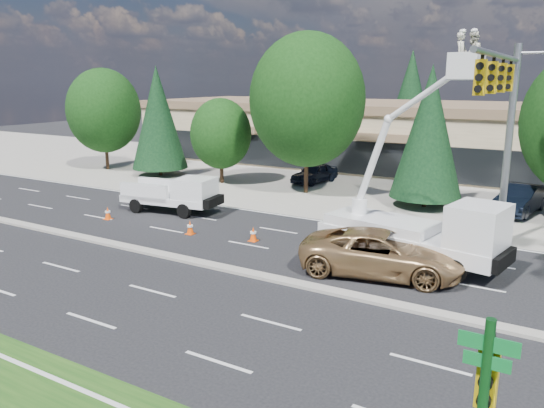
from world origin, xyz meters
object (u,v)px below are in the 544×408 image
Objects in this scene: street_sign_pole at (483,407)px; bucket_truck at (424,219)px; signal_mast at (506,116)px; utility_pickup at (175,198)px; minivan at (381,253)px.

bucket_truck reaches higher than street_sign_pole.
signal_mast is 1.78× the size of utility_pickup.
utility_pickup reaches higher than minivan.
signal_mast is 5.34m from bucket_truck.
street_sign_pole is 13.67m from bucket_truck.
street_sign_pole is (1.97, -15.45, -3.61)m from signal_mast.
bucket_truck is (14.64, -1.70, 1.10)m from utility_pickup.
street_sign_pole is 12.46m from minivan.
minivan is (-3.47, -4.35, -5.19)m from signal_mast.
street_sign_pole is 24.03m from utility_pickup.
bucket_truck is at bearing -133.51° from signal_mast.
bucket_truck is (-4.33, 12.96, -0.48)m from street_sign_pole.
signal_mast reaches higher than street_sign_pole.
minivan is at bearing -110.71° from bucket_truck.
utility_pickup is (-17.01, -0.79, -5.19)m from signal_mast.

